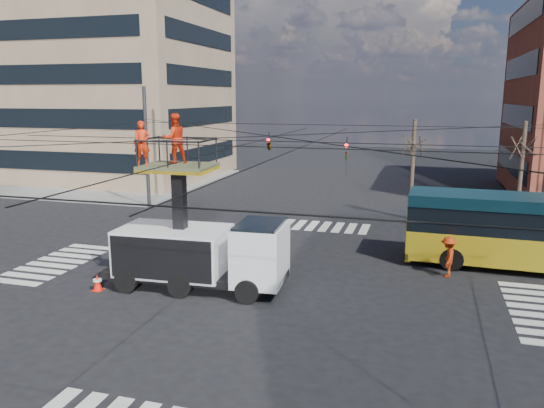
{
  "coord_description": "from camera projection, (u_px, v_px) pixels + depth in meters",
  "views": [
    {
      "loc": [
        5.67,
        -19.27,
        7.38
      ],
      "look_at": [
        -0.7,
        2.75,
        2.7
      ],
      "focal_mm": 35.0,
      "sensor_mm": 36.0,
      "label": 1
    }
  ],
  "objects": [
    {
      "name": "sidewalk_nw",
      "position": [
        108.0,
        181.0,
        46.63
      ],
      "size": [
        18.0,
        18.0,
        0.12
      ],
      "primitive_type": "cube",
      "color": "slate",
      "rests_on": "ground"
    },
    {
      "name": "tree_b",
      "position": [
        523.0,
        146.0,
        29.94
      ],
      "size": [
        2.0,
        2.0,
        6.0
      ],
      "color": "#382B21",
      "rests_on": "ground"
    },
    {
      "name": "worker_ground",
      "position": [
        137.0,
        263.0,
        21.15
      ],
      "size": [
        0.49,
        1.0,
        1.65
      ],
      "primitive_type": "imported",
      "rotation": [
        0.0,
        0.0,
        1.48
      ],
      "color": "orange",
      "rests_on": "ground"
    },
    {
      "name": "overhead_network",
      "position": [
        271.0,
        177.0,
        20.7
      ],
      "size": [
        24.24,
        24.24,
        8.0
      ],
      "color": "#2D2D30",
      "rests_on": "ground"
    },
    {
      "name": "ground",
      "position": [
        270.0,
        284.0,
        21.16
      ],
      "size": [
        120.0,
        120.0,
        0.0
      ],
      "primitive_type": "plane",
      "color": "black",
      "rests_on": "ground"
    },
    {
      "name": "flagger",
      "position": [
        448.0,
        257.0,
        21.88
      ],
      "size": [
        0.68,
        1.13,
        1.71
      ],
      "primitive_type": "imported",
      "rotation": [
        0.0,
        0.0,
        -1.62
      ],
      "color": "red",
      "rests_on": "ground"
    },
    {
      "name": "building_tower",
      "position": [
        107.0,
        8.0,
        46.7
      ],
      "size": [
        18.06,
        16.06,
        30.0
      ],
      "color": "#816E52",
      "rests_on": "ground"
    },
    {
      "name": "traffic_cone",
      "position": [
        97.0,
        282.0,
        20.45
      ],
      "size": [
        0.36,
        0.36,
        0.64
      ],
      "primitive_type": "cone",
      "color": "#F81A0A",
      "rests_on": "ground"
    },
    {
      "name": "utility_truck",
      "position": [
        200.0,
        235.0,
        20.4
      ],
      "size": [
        7.11,
        2.93,
        6.74
      ],
      "rotation": [
        0.0,
        0.0,
        0.05
      ],
      "color": "black",
      "rests_on": "ground"
    },
    {
      "name": "tree_a",
      "position": [
        414.0,
        143.0,
        31.57
      ],
      "size": [
        2.0,
        2.0,
        6.0
      ],
      "color": "#382B21",
      "rests_on": "ground"
    },
    {
      "name": "crosswalks",
      "position": [
        270.0,
        284.0,
        21.15
      ],
      "size": [
        22.4,
        22.4,
        0.02
      ],
      "primitive_type": null,
      "color": "silver",
      "rests_on": "ground"
    }
  ]
}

